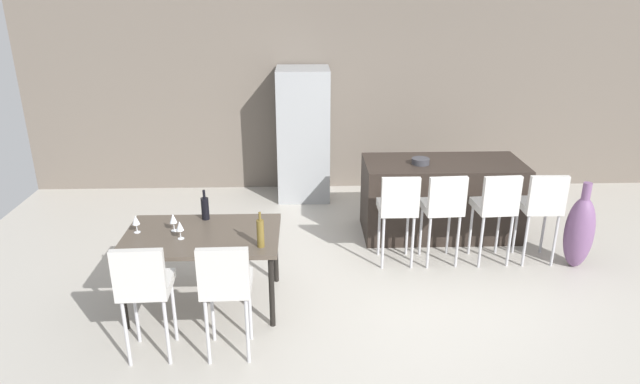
{
  "coord_description": "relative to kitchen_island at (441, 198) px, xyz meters",
  "views": [
    {
      "loc": [
        -1.01,
        -5.23,
        2.95
      ],
      "look_at": [
        -0.84,
        0.24,
        0.85
      ],
      "focal_mm": 31.19,
      "sensor_mm": 36.0,
      "label": 1
    }
  ],
  "objects": [
    {
      "name": "bar_chair_far",
      "position": [
        0.88,
        -0.8,
        0.24
      ],
      "size": [
        0.41,
        0.41,
        1.05
      ],
      "color": "beige",
      "rests_on": "ground_plane"
    },
    {
      "name": "fruit_bowl",
      "position": [
        -0.3,
        -0.07,
        0.5
      ],
      "size": [
        0.21,
        0.21,
        0.07
      ],
      "primitive_type": "cylinder",
      "color": "#333338",
      "rests_on": "kitchen_island"
    },
    {
      "name": "wine_glass_far",
      "position": [
        -2.8,
        -1.63,
        0.4
      ],
      "size": [
        0.07,
        0.07,
        0.17
      ],
      "color": "silver",
      "rests_on": "dining_table"
    },
    {
      "name": "bar_chair_middle",
      "position": [
        -0.18,
        -0.8,
        0.24
      ],
      "size": [
        0.43,
        0.43,
        1.05
      ],
      "color": "beige",
      "rests_on": "ground_plane"
    },
    {
      "name": "dining_chair_near",
      "position": [
        -2.95,
        -2.36,
        0.24
      ],
      "size": [
        0.41,
        0.41,
        1.05
      ],
      "color": "beige",
      "rests_on": "ground_plane"
    },
    {
      "name": "dining_table",
      "position": [
        -2.63,
        -1.53,
        0.22
      ],
      "size": [
        1.44,
        0.92,
        0.74
      ],
      "color": "#4C4238",
      "rests_on": "ground_plane"
    },
    {
      "name": "dining_chair_far",
      "position": [
        -2.3,
        -2.36,
        0.24
      ],
      "size": [
        0.41,
        0.41,
        1.05
      ],
      "color": "beige",
      "rests_on": "ground_plane"
    },
    {
      "name": "wine_bottle_middle",
      "position": [
        -2.64,
        -1.19,
        0.4
      ],
      "size": [
        0.08,
        0.08,
        0.3
      ],
      "color": "black",
      "rests_on": "dining_table"
    },
    {
      "name": "refrigerator",
      "position": [
        -1.67,
        1.31,
        0.46
      ],
      "size": [
        0.72,
        0.68,
        1.84
      ],
      "primitive_type": "cube",
      "color": "#939699",
      "rests_on": "ground_plane"
    },
    {
      "name": "floor_vase",
      "position": [
        1.28,
        -0.91,
        -0.05
      ],
      "size": [
        0.3,
        0.3,
        0.97
      ],
      "color": "#704C75",
      "rests_on": "ground_plane"
    },
    {
      "name": "wine_glass_left",
      "position": [
        -2.9,
        -1.46,
        0.4
      ],
      "size": [
        0.07,
        0.07,
        0.17
      ],
      "color": "silver",
      "rests_on": "dining_table"
    },
    {
      "name": "wine_glass_near",
      "position": [
        -3.23,
        -1.48,
        0.4
      ],
      "size": [
        0.07,
        0.07,
        0.17
      ],
      "color": "silver",
      "rests_on": "dining_table"
    },
    {
      "name": "back_wall",
      "position": [
        -0.66,
        1.75,
        0.99
      ],
      "size": [
        10.0,
        0.12,
        2.9
      ],
      "primitive_type": "cube",
      "color": "#665B51",
      "rests_on": "ground_plane"
    },
    {
      "name": "ground_plane",
      "position": [
        -0.66,
        -1.01,
        -0.46
      ],
      "size": [
        10.0,
        10.0,
        0.0
      ],
      "primitive_type": "plane",
      "color": "#ADA89E"
    },
    {
      "name": "kitchen_island",
      "position": [
        0.0,
        0.0,
        0.0
      ],
      "size": [
        1.88,
        0.83,
        0.92
      ],
      "primitive_type": "cube",
      "color": "black",
      "rests_on": "ground_plane"
    },
    {
      "name": "bar_chair_right",
      "position": [
        0.39,
        -0.8,
        0.24
      ],
      "size": [
        0.43,
        0.43,
        1.05
      ],
      "color": "beige",
      "rests_on": "ground_plane"
    },
    {
      "name": "wine_bottle_right",
      "position": [
        -2.06,
        -1.81,
        0.41
      ],
      "size": [
        0.07,
        0.07,
        0.33
      ],
      "color": "brown",
      "rests_on": "dining_table"
    },
    {
      "name": "bar_chair_left",
      "position": [
        -0.67,
        -0.8,
        0.24
      ],
      "size": [
        0.4,
        0.4,
        1.05
      ],
      "color": "beige",
      "rests_on": "ground_plane"
    }
  ]
}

